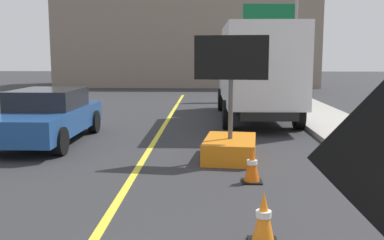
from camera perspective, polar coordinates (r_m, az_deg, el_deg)
name	(u,v)px	position (r m, az deg, el deg)	size (l,w,h in m)	color
lane_center_stripe	(126,188)	(7.94, -8.41, -8.54)	(0.14, 36.00, 0.01)	yellow
arrow_board_trailer	(230,137)	(9.99, 4.86, -2.17)	(1.60, 1.91, 2.70)	orange
box_truck	(256,70)	(15.93, 8.17, 6.35)	(2.53, 7.32, 3.24)	black
pickup_car	(46,116)	(12.40, -17.96, 0.50)	(2.00, 4.59, 1.38)	navy
highway_guide_sign	(280,32)	(23.61, 11.12, 10.91)	(2.78, 0.38, 5.00)	gray
far_building_block	(187,43)	(34.03, -0.61, 9.74)	(18.42, 6.61, 6.28)	gray
traffic_cone_near_sign	(263,218)	(5.65, 9.04, -12.17)	(0.36, 0.36, 0.67)	black
traffic_cone_mid_lane	(252,165)	(8.21, 7.62, -5.68)	(0.36, 0.36, 0.65)	black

